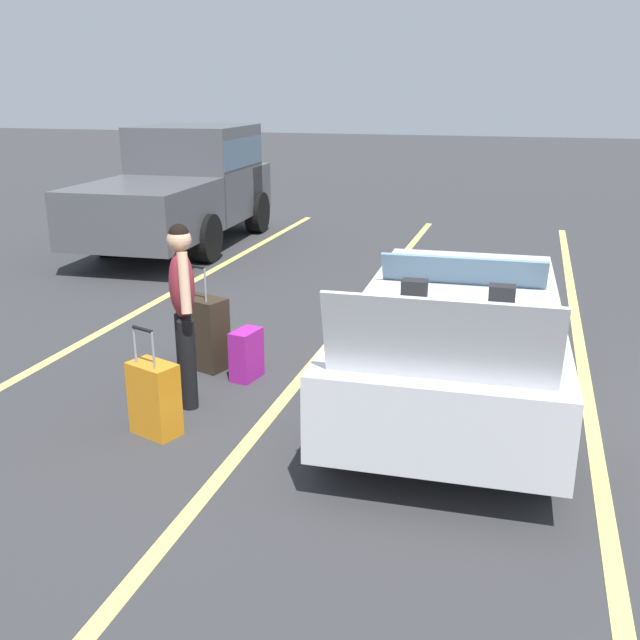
# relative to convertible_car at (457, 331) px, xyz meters

# --- Properties ---
(ground_plane) EXTENTS (80.00, 80.00, 0.00)m
(ground_plane) POSITION_rel_convertible_car_xyz_m (-0.20, -0.01, -0.59)
(ground_plane) COLOR #333335
(lot_line_near) EXTENTS (18.00, 0.12, 0.01)m
(lot_line_near) POSITION_rel_convertible_car_xyz_m (-0.20, -1.21, -0.59)
(lot_line_near) COLOR #EAE066
(lot_line_near) RESTS_ON ground_plane
(lot_line_mid) EXTENTS (18.00, 0.12, 0.01)m
(lot_line_mid) POSITION_rel_convertible_car_xyz_m (-0.20, 1.49, -0.59)
(lot_line_mid) COLOR #EAE066
(lot_line_mid) RESTS_ON ground_plane
(lot_line_far) EXTENTS (18.00, 0.12, 0.01)m
(lot_line_far) POSITION_rel_convertible_car_xyz_m (-0.20, 4.19, -0.59)
(lot_line_far) COLOR #EAE066
(lot_line_far) RESTS_ON ground_plane
(convertible_car) EXTENTS (4.20, 1.95, 1.53)m
(convertible_car) POSITION_rel_convertible_car_xyz_m (0.00, 0.00, 0.00)
(convertible_car) COLOR silver
(convertible_car) RESTS_ON ground_plane
(suitcase_large_black) EXTENTS (0.42, 0.55, 1.10)m
(suitcase_large_black) POSITION_rel_convertible_car_xyz_m (-0.12, 2.53, -0.22)
(suitcase_large_black) COLOR #2D2319
(suitcase_large_black) RESTS_ON ground_plane
(suitcase_medium_bright) EXTENTS (0.36, 0.46, 0.95)m
(suitcase_medium_bright) POSITION_rel_convertible_car_xyz_m (-1.61, 2.28, -0.28)
(suitcase_medium_bright) COLOR orange
(suitcase_medium_bright) RESTS_ON ground_plane
(suitcase_small_carryon) EXTENTS (0.37, 0.27, 0.50)m
(suitcase_small_carryon) POSITION_rel_convertible_car_xyz_m (-0.29, 2.01, -0.34)
(suitcase_small_carryon) COLOR #991E8C
(suitcase_small_carryon) RESTS_ON ground_plane
(traveler_person) EXTENTS (0.55, 0.41, 1.65)m
(traveler_person) POSITION_rel_convertible_car_xyz_m (-0.99, 2.29, 0.34)
(traveler_person) COLOR black
(traveler_person) RESTS_ON ground_plane
(parked_pickup_truck_near) EXTENTS (5.09, 2.26, 2.10)m
(parked_pickup_truck_near) POSITION_rel_convertible_car_xyz_m (5.52, 5.49, 0.51)
(parked_pickup_truck_near) COLOR #4C4C51
(parked_pickup_truck_near) RESTS_ON ground_plane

